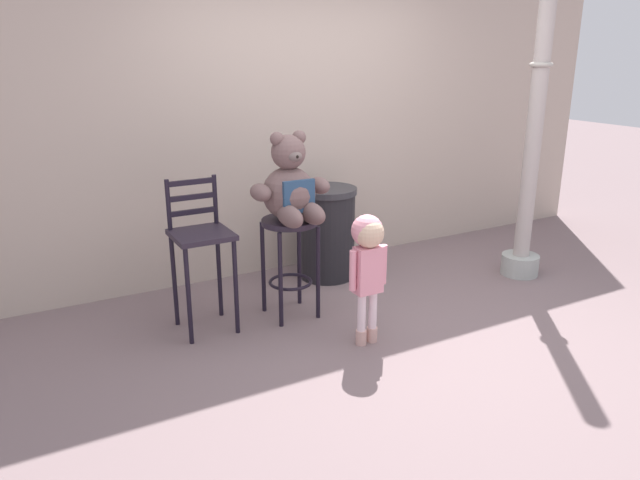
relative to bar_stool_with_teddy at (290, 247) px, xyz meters
name	(u,v)px	position (x,y,z in m)	size (l,w,h in m)	color
ground_plane	(410,334)	(0.58, -0.71, -0.54)	(24.00, 24.00, 0.00)	slate
building_wall	(291,85)	(0.58, 1.11, 1.07)	(6.92, 0.30, 3.21)	#B7A596
bar_stool_with_teddy	(290,247)	(0.00, 0.00, 0.00)	(0.40, 0.40, 0.75)	#261E2A
teddy_bear	(291,188)	(0.00, -0.03, 0.44)	(0.59, 0.53, 0.63)	#6B514F
child_walking	(368,252)	(0.25, -0.66, 0.12)	(0.29, 0.23, 0.90)	#D3A399
trash_bin	(327,233)	(0.63, 0.56, -0.14)	(0.50, 0.50, 0.80)	black
lamppost	(534,132)	(2.15, -0.23, 0.72)	(0.32, 0.32, 3.11)	#A5AAA4
bar_chair_empty	(201,243)	(-0.63, 0.10, 0.10)	(0.39, 0.39, 1.07)	#261E2A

